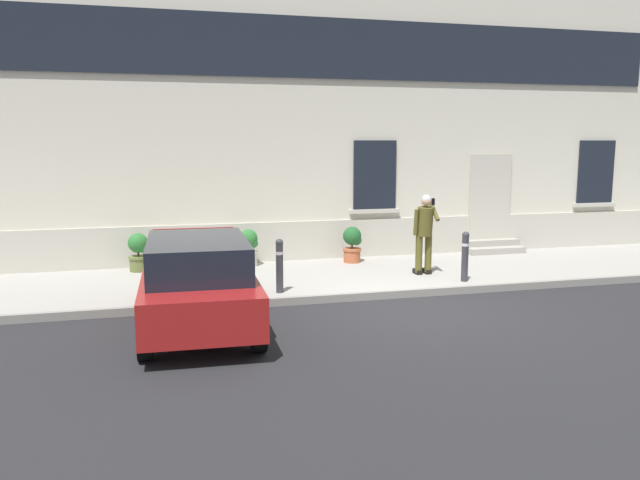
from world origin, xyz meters
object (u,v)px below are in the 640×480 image
bollard_near_person (465,255)px  planter_cream (249,246)px  person_on_phone (425,229)px  planter_terracotta (352,244)px  hatchback_car_red (198,281)px  bollard_far_left (280,264)px  planter_olive (139,251)px

bollard_near_person → planter_cream: 4.95m
person_on_phone → planter_terracotta: (-1.09, 1.73, -0.55)m
bollard_near_person → person_on_phone: bearing=122.3°
hatchback_car_red → bollard_far_left: (1.63, 1.50, -0.08)m
hatchback_car_red → bollard_far_left: 2.22m
bollard_near_person → planter_terracotta: size_ratio=1.22×
bollard_near_person → planter_olive: bollard_near_person is taller
planter_cream → bollard_near_person: bearing=-34.2°
bollard_near_person → planter_terracotta: bollard_near_person is taller
person_on_phone → planter_cream: bearing=163.9°
hatchback_car_red → bollard_near_person: 5.74m
bollard_far_left → planter_cream: bollard_far_left is taller
bollard_far_left → person_on_phone: bearing=14.2°
bollard_near_person → planter_cream: bollard_near_person is taller
hatchback_car_red → bollard_near_person: (5.54, 1.50, -0.08)m
hatchback_car_red → bollard_far_left: size_ratio=3.94×
bollard_near_person → bollard_far_left: bearing=180.0°
hatchback_car_red → person_on_phone: (5.00, 2.35, 0.36)m
bollard_near_person → bollard_far_left: same height
bollard_near_person → planter_terracotta: 3.05m
person_on_phone → planter_cream: 4.08m
planter_olive → planter_terracotta: bearing=-2.3°
bollard_near_person → planter_cream: (-4.09, 2.78, -0.11)m
hatchback_car_red → bollard_near_person: hatchback_car_red is taller
person_on_phone → planter_cream: (-3.55, 1.93, -0.55)m
planter_terracotta → planter_cream: bearing=175.5°
planter_cream → bollard_far_left: bearing=-86.1°
person_on_phone → planter_cream: person_on_phone is taller
bollard_far_left → planter_cream: bearing=93.9°
bollard_near_person → person_on_phone: person_on_phone is taller
planter_terracotta → bollard_near_person: bearing=-57.9°
hatchback_car_red → person_on_phone: bearing=25.2°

